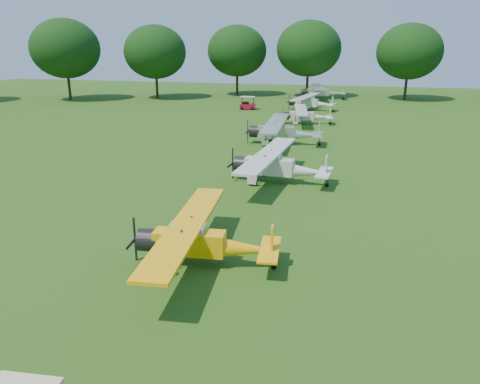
{
  "coord_description": "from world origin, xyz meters",
  "views": [
    {
      "loc": [
        6.44,
        -27.38,
        9.48
      ],
      "look_at": [
        0.5,
        -3.23,
        1.4
      ],
      "focal_mm": 35.0,
      "sensor_mm": 36.0,
      "label": 1
    }
  ],
  "objects_px": {
    "aircraft_3": "(277,164)",
    "golf_cart": "(247,105)",
    "aircraft_4": "(282,130)",
    "aircraft_5": "(305,115)",
    "aircraft_7": "(321,91)",
    "aircraft_2": "(200,239)",
    "aircraft_6": "(310,101)"
  },
  "relations": [
    {
      "from": "aircraft_2",
      "to": "aircraft_5",
      "type": "height_order",
      "value": "aircraft_2"
    },
    {
      "from": "golf_cart",
      "to": "aircraft_7",
      "type": "bearing_deg",
      "value": 51.18
    },
    {
      "from": "aircraft_4",
      "to": "aircraft_5",
      "type": "relative_size",
      "value": 1.2
    },
    {
      "from": "aircraft_7",
      "to": "aircraft_6",
      "type": "bearing_deg",
      "value": -100.4
    },
    {
      "from": "aircraft_4",
      "to": "golf_cart",
      "type": "distance_m",
      "value": 23.89
    },
    {
      "from": "aircraft_4",
      "to": "aircraft_3",
      "type": "bearing_deg",
      "value": -85.63
    },
    {
      "from": "aircraft_2",
      "to": "aircraft_4",
      "type": "height_order",
      "value": "aircraft_4"
    },
    {
      "from": "aircraft_5",
      "to": "golf_cart",
      "type": "distance_m",
      "value": 13.97
    },
    {
      "from": "aircraft_5",
      "to": "aircraft_6",
      "type": "height_order",
      "value": "aircraft_6"
    },
    {
      "from": "aircraft_5",
      "to": "aircraft_4",
      "type": "bearing_deg",
      "value": -102.72
    },
    {
      "from": "aircraft_3",
      "to": "aircraft_7",
      "type": "height_order",
      "value": "aircraft_7"
    },
    {
      "from": "aircraft_5",
      "to": "aircraft_7",
      "type": "height_order",
      "value": "aircraft_7"
    },
    {
      "from": "aircraft_4",
      "to": "aircraft_5",
      "type": "bearing_deg",
      "value": 82.58
    },
    {
      "from": "aircraft_3",
      "to": "aircraft_7",
      "type": "bearing_deg",
      "value": 95.19
    },
    {
      "from": "aircraft_4",
      "to": "golf_cart",
      "type": "bearing_deg",
      "value": 107.89
    },
    {
      "from": "aircraft_4",
      "to": "aircraft_5",
      "type": "xyz_separation_m",
      "value": [
        0.92,
        12.03,
        -0.22
      ]
    },
    {
      "from": "aircraft_7",
      "to": "golf_cart",
      "type": "relative_size",
      "value": 5.13
    },
    {
      "from": "aircraft_2",
      "to": "aircraft_5",
      "type": "distance_m",
      "value": 37.98
    },
    {
      "from": "aircraft_2",
      "to": "golf_cart",
      "type": "relative_size",
      "value": 4.53
    },
    {
      "from": "aircraft_4",
      "to": "aircraft_6",
      "type": "distance_m",
      "value": 23.62
    },
    {
      "from": "aircraft_7",
      "to": "golf_cart",
      "type": "xyz_separation_m",
      "value": [
        -9.35,
        -15.07,
        -0.74
      ]
    },
    {
      "from": "aircraft_6",
      "to": "golf_cart",
      "type": "relative_size",
      "value": 4.68
    },
    {
      "from": "aircraft_3",
      "to": "aircraft_4",
      "type": "distance_m",
      "value": 12.78
    },
    {
      "from": "aircraft_2",
      "to": "aircraft_7",
      "type": "distance_m",
      "value": 63.32
    },
    {
      "from": "aircraft_3",
      "to": "golf_cart",
      "type": "height_order",
      "value": "aircraft_3"
    },
    {
      "from": "aircraft_3",
      "to": "aircraft_4",
      "type": "relative_size",
      "value": 0.98
    },
    {
      "from": "aircraft_3",
      "to": "aircraft_2",
      "type": "bearing_deg",
      "value": -90.72
    },
    {
      "from": "aircraft_3",
      "to": "golf_cart",
      "type": "bearing_deg",
      "value": 110.47
    },
    {
      "from": "aircraft_5",
      "to": "golf_cart",
      "type": "relative_size",
      "value": 4.17
    },
    {
      "from": "aircraft_3",
      "to": "aircraft_4",
      "type": "xyz_separation_m",
      "value": [
        -1.64,
        12.67,
        0.02
      ]
    },
    {
      "from": "aircraft_2",
      "to": "aircraft_3",
      "type": "xyz_separation_m",
      "value": [
        1.16,
        13.28,
        0.1
      ]
    },
    {
      "from": "aircraft_4",
      "to": "aircraft_5",
      "type": "height_order",
      "value": "aircraft_4"
    }
  ]
}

